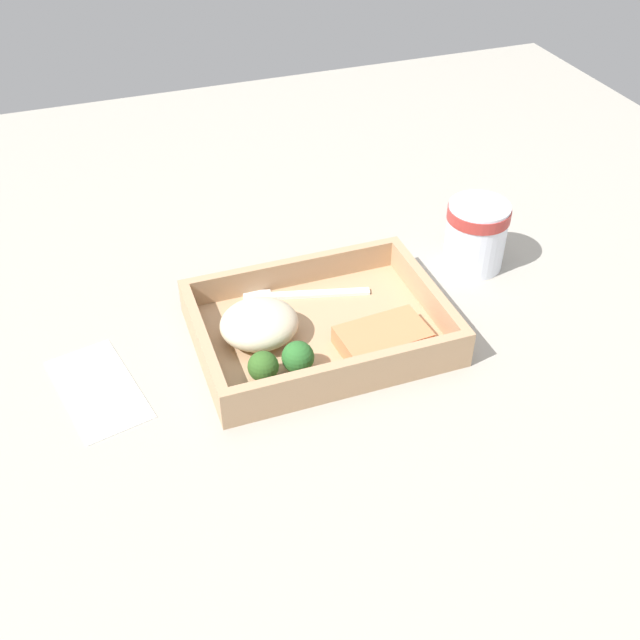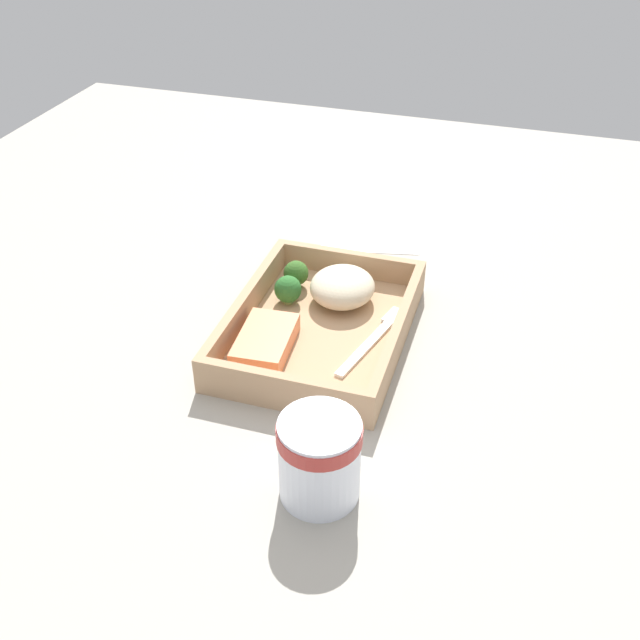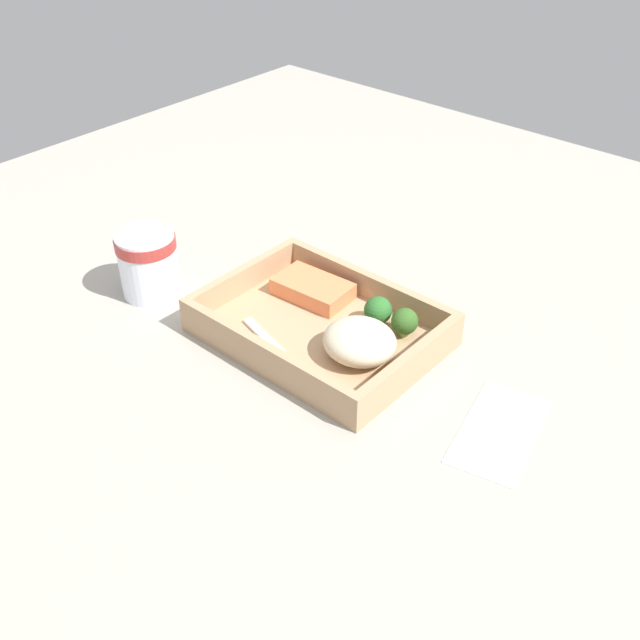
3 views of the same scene
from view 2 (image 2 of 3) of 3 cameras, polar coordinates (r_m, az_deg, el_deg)
The scene contains 10 objects.
ground_plane at distance 95.52cm, azimuth 0.00°, elevation -1.81°, with size 160.00×160.00×2.00cm, color #A19C90.
takeout_tray at distance 94.56cm, azimuth 0.00°, elevation -1.03°, with size 28.96×21.12×1.20cm, color tan.
tray_rim at distance 93.16cm, azimuth 0.00°, elevation 0.14°, with size 28.96×21.12×3.56cm.
salmon_fillet at distance 90.56cm, azimuth -4.18°, elevation -1.65°, with size 10.14×6.13×2.31cm, color #F08050.
mashed_potatoes at distance 98.34cm, azimuth 1.72°, elevation 2.54°, with size 9.12×8.52×4.41cm, color beige.
broccoli_floret_1 at distance 101.45cm, azimuth -1.84°, elevation 3.56°, with size 3.40×3.40×3.81cm.
broccoli_floret_2 at distance 98.24cm, azimuth -2.46°, elevation 2.33°, with size 3.61×3.61×3.86cm.
fork at distance 92.92cm, azimuth 4.28°, elevation -1.27°, with size 15.69×5.68×0.44cm.
paper_cup at distance 72.32cm, azimuth -0.04°, elevation -10.27°, with size 8.16×8.16×9.14cm.
receipt_slip at distance 115.86cm, azimuth 3.84°, elevation 6.10°, with size 7.56×14.81×0.24cm, color white.
Camera 2 is at (-72.50, -22.43, 57.00)cm, focal length 42.00 mm.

